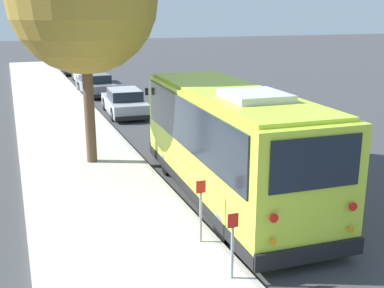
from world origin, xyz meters
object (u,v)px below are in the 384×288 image
at_px(shuttle_bus, 229,139).
at_px(parked_sedan_blue, 67,60).
at_px(sign_post_far, 201,211).
at_px(parked_sedan_white, 87,74).
at_px(parked_sedan_navy, 73,66).
at_px(sign_post_near, 232,245).
at_px(parked_sedan_silver, 125,103).
at_px(parked_sedan_gray, 96,85).

bearing_deg(shuttle_bus, parked_sedan_blue, 2.80).
bearing_deg(sign_post_far, parked_sedan_white, -3.54).
height_order(shuttle_bus, parked_sedan_navy, shuttle_bus).
xyz_separation_m(parked_sedan_white, sign_post_near, (-28.59, 1.67, 0.23)).
relative_size(parked_sedan_silver, sign_post_far, 3.23).
xyz_separation_m(shuttle_bus, parked_sedan_blue, (36.18, 0.23, -1.15)).
height_order(parked_sedan_navy, sign_post_far, sign_post_far).
height_order(parked_sedan_silver, parked_sedan_navy, parked_sedan_silver).
height_order(parked_sedan_white, sign_post_near, sign_post_near).
relative_size(parked_sedan_silver, sign_post_near, 3.46).
bearing_deg(parked_sedan_gray, shuttle_bus, 177.50).
relative_size(parked_sedan_silver, parked_sedan_blue, 1.03).
xyz_separation_m(parked_sedan_silver, parked_sedan_navy, (17.97, 0.29, -0.00)).
height_order(parked_sedan_gray, parked_sedan_blue, parked_sedan_gray).
bearing_deg(parked_sedan_navy, shuttle_bus, -174.97).
distance_m(parked_sedan_gray, parked_sedan_blue, 17.44).
xyz_separation_m(parked_sedan_silver, sign_post_far, (-14.70, 1.68, 0.28)).
xyz_separation_m(parked_sedan_navy, sign_post_far, (-32.67, 1.39, 0.28)).
height_order(parked_sedan_blue, sign_post_near, sign_post_near).
xyz_separation_m(parked_sedan_white, parked_sedan_navy, (5.69, 0.27, -0.00)).
distance_m(parked_sedan_navy, sign_post_near, 34.31).
bearing_deg(parked_sedan_blue, sign_post_far, 173.53).
bearing_deg(sign_post_far, parked_sedan_blue, -2.37).
bearing_deg(parked_sedan_white, sign_post_far, 177.38).
height_order(parked_sedan_silver, parked_sedan_white, parked_sedan_silver).
relative_size(shuttle_bus, sign_post_near, 6.55).
xyz_separation_m(parked_sedan_blue, sign_post_far, (-38.67, 1.60, 0.31)).
distance_m(parked_sedan_blue, sign_post_far, 38.70).
relative_size(parked_sedan_white, parked_sedan_blue, 0.96).
bearing_deg(parked_sedan_navy, sign_post_far, -178.24).
height_order(parked_sedan_gray, parked_sedan_navy, parked_sedan_gray).
bearing_deg(parked_sedan_navy, parked_sedan_blue, 2.26).
relative_size(parked_sedan_navy, sign_post_near, 3.55).
xyz_separation_m(parked_sedan_white, parked_sedan_blue, (11.69, 0.07, -0.03)).
relative_size(shuttle_bus, parked_sedan_navy, 1.85).
bearing_deg(shuttle_bus, parked_sedan_gray, 3.87).
xyz_separation_m(shuttle_bus, parked_sedan_navy, (30.17, 0.43, -1.12)).
height_order(parked_sedan_white, parked_sedan_navy, parked_sedan_white).
bearing_deg(sign_post_near, parked_sedan_blue, -2.27).
distance_m(parked_sedan_white, parked_sedan_blue, 11.69).
height_order(parked_sedan_silver, parked_sedan_blue, parked_sedan_silver).
distance_m(parked_sedan_navy, sign_post_far, 32.70).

